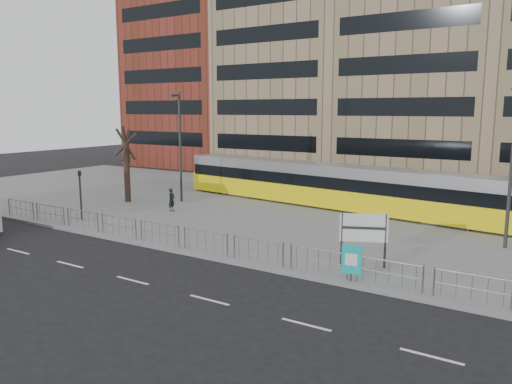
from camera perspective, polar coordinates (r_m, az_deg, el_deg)
The scene contains 14 objects.
ground at distance 25.60m, azimuth -10.55°, elevation -6.58°, with size 120.00×120.00×0.00m, color black.
plaza at distance 35.05m, azimuth 2.90°, elevation -1.96°, with size 64.00×24.00×0.15m, color slate.
kerb at distance 25.61m, azimuth -10.48°, elevation -6.40°, with size 64.00×0.25×0.17m, color gray.
building_row at distance 54.72m, azimuth 16.51°, elevation 15.27°, with size 70.40×18.40×31.20m.
pedestrian_barrier at distance 24.44m, azimuth -6.36°, elevation -4.87°, with size 32.07×0.07×1.10m.
road_markings at distance 22.25m, azimuth -15.73°, elevation -9.24°, with size 62.00×0.12×0.01m, color white.
tram at distance 35.43m, azimuth 8.77°, elevation 0.69°, with size 25.84×5.70×3.03m.
station_sign at distance 22.21m, azimuth 12.21°, elevation -4.30°, with size 1.93×0.90×2.38m.
ad_panel at distance 20.54m, azimuth 10.85°, elevation -7.66°, with size 0.79×0.21×1.48m.
pedestrian at distance 34.31m, azimuth -9.62°, elevation -0.88°, with size 0.57×0.37×1.56m, color black.
traffic_light_west at distance 32.85m, azimuth -19.45°, elevation 0.37°, with size 0.19×0.22×3.10m.
lamp_post_west at distance 37.41m, azimuth -8.72°, elevation 5.58°, with size 0.45×1.04×8.05m.
lamp_post_east at distance 27.19m, azimuth 27.23°, elevation 3.25°, with size 0.45×1.04×8.07m.
bare_tree at distance 38.06m, azimuth -14.76°, elevation 7.52°, with size 4.42×4.42×7.80m.
Camera 1 is at (16.88, -17.93, 6.99)m, focal length 35.00 mm.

